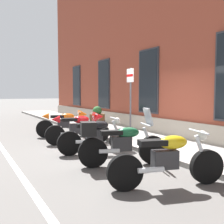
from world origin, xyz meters
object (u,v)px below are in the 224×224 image
motorcycle_green_touring (119,142)px  motorcycle_black_naked (96,136)px  motorcycle_orange_sport (67,122)px  motorcycle_yellow_naked (169,160)px  barrel_planter (97,119)px  motorcycle_red_sport (81,126)px  parking_sign (130,93)px

motorcycle_green_touring → motorcycle_black_naked: bearing=175.5°
motorcycle_orange_sport → motorcycle_yellow_naked: size_ratio=0.98×
motorcycle_black_naked → barrel_planter: barrel_planter is taller
motorcycle_red_sport → motorcycle_black_naked: (1.48, -0.17, -0.08)m
motorcycle_red_sport → parking_sign: bearing=70.2°
motorcycle_red_sport → barrel_planter: (-2.41, 1.81, -0.06)m
motorcycle_red_sport → motorcycle_yellow_naked: (4.36, -0.20, -0.08)m
motorcycle_orange_sport → barrel_planter: 1.96m
motorcycle_orange_sport → motorcycle_yellow_naked: bearing=-2.7°
motorcycle_yellow_naked → parking_sign: 4.34m
motorcycle_black_naked → motorcycle_yellow_naked: bearing=-0.6°
motorcycle_red_sport → parking_sign: size_ratio=0.89×
motorcycle_black_naked → motorcycle_yellow_naked: (2.88, -0.03, 0.00)m
motorcycle_red_sport → motorcycle_green_touring: size_ratio=1.05×
motorcycle_orange_sport → motorcycle_black_naked: size_ratio=0.99×
motorcycle_orange_sport → motorcycle_yellow_naked: 5.86m
motorcycle_black_naked → barrel_planter: size_ratio=2.21×
motorcycle_black_naked → motorcycle_green_touring: size_ratio=1.04×
barrel_planter → motorcycle_orange_sport: bearing=-62.1°
motorcycle_yellow_naked → parking_sign: parking_sign is taller
motorcycle_red_sport → barrel_planter: bearing=143.1°
parking_sign → barrel_planter: bearing=175.1°
motorcycle_yellow_naked → motorcycle_black_naked: bearing=179.4°
motorcycle_orange_sport → parking_sign: (2.05, 1.47, 1.09)m
motorcycle_red_sport → motorcycle_black_naked: size_ratio=1.01×
motorcycle_red_sport → motorcycle_yellow_naked: motorcycle_red_sport is taller
motorcycle_green_touring → parking_sign: size_ratio=0.85×
motorcycle_orange_sport → barrel_planter: bearing=117.9°
motorcycle_orange_sport → motorcycle_green_touring: motorcycle_green_touring is taller
parking_sign → barrel_planter: parking_sign is taller
motorcycle_orange_sport → motorcycle_yellow_naked: motorcycle_orange_sport is taller
motorcycle_green_touring → parking_sign: 3.11m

